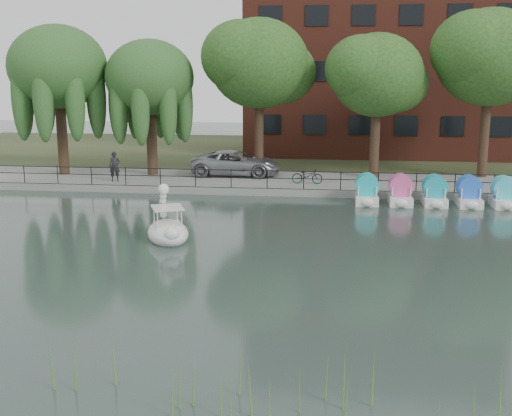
% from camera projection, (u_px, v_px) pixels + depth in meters
% --- Properties ---
extents(ground_plane, '(120.00, 120.00, 0.00)m').
position_uv_depth(ground_plane, '(228.00, 268.00, 22.40)').
color(ground_plane, '#3C4E4B').
extents(promenade, '(40.00, 6.00, 0.40)m').
position_uv_depth(promenade, '(272.00, 183.00, 37.88)').
color(promenade, gray).
rests_on(promenade, ground_plane).
extents(kerb, '(40.00, 0.25, 0.40)m').
position_uv_depth(kerb, '(267.00, 192.00, 35.01)').
color(kerb, gray).
rests_on(kerb, ground_plane).
extents(land_strip, '(60.00, 22.00, 0.36)m').
position_uv_depth(land_strip, '(288.00, 153.00, 51.46)').
color(land_strip, '#47512D').
rests_on(land_strip, ground_plane).
extents(railing, '(32.00, 0.05, 1.00)m').
position_uv_depth(railing, '(267.00, 174.00, 35.01)').
color(railing, black).
rests_on(railing, promenade).
extents(apartment_building, '(20.00, 10.07, 18.00)m').
position_uv_depth(apartment_building, '(382.00, 34.00, 48.64)').
color(apartment_building, '#4C1E16').
rests_on(apartment_building, land_strip).
extents(willow_left, '(5.88, 5.88, 9.01)m').
position_uv_depth(willow_left, '(58.00, 67.00, 38.45)').
color(willow_left, '#473323').
rests_on(willow_left, promenade).
extents(willow_mid, '(5.32, 5.32, 8.15)m').
position_uv_depth(willow_mid, '(150.00, 78.00, 38.42)').
color(willow_mid, '#473323').
rests_on(willow_mid, promenade).
extents(broadleaf_center, '(6.00, 6.00, 9.25)m').
position_uv_depth(broadleaf_center, '(259.00, 64.00, 38.46)').
color(broadleaf_center, '#473323').
rests_on(broadleaf_center, promenade).
extents(broadleaf_right, '(5.40, 5.40, 8.32)m').
position_uv_depth(broadleaf_right, '(377.00, 76.00, 37.30)').
color(broadleaf_right, '#473323').
rests_on(broadleaf_right, promenade).
extents(broadleaf_far, '(6.30, 6.30, 9.71)m').
position_uv_depth(broadleaf_far, '(490.00, 58.00, 37.29)').
color(broadleaf_far, '#473323').
rests_on(broadleaf_far, promenade).
extents(minivan, '(2.90, 6.28, 1.74)m').
position_uv_depth(minivan, '(236.00, 161.00, 39.02)').
color(minivan, gray).
rests_on(minivan, promenade).
extents(bicycle, '(0.66, 1.74, 1.00)m').
position_uv_depth(bicycle, '(307.00, 175.00, 36.36)').
color(bicycle, gray).
rests_on(bicycle, promenade).
extents(pedestrian, '(0.82, 0.66, 1.98)m').
position_uv_depth(pedestrian, '(115.00, 164.00, 37.01)').
color(pedestrian, black).
rests_on(pedestrian, promenade).
extents(swan_boat, '(2.50, 3.00, 2.18)m').
position_uv_depth(swan_boat, '(168.00, 228.00, 26.01)').
color(swan_boat, white).
rests_on(swan_boat, ground_plane).
extents(pedal_boat_row, '(11.35, 1.70, 1.40)m').
position_uv_depth(pedal_boat_row, '(469.00, 194.00, 32.37)').
color(pedal_boat_row, white).
rests_on(pedal_boat_row, ground_plane).
extents(reed_bank, '(24.00, 2.40, 1.20)m').
position_uv_depth(reed_bank, '(250.00, 388.00, 12.83)').
color(reed_bank, '#669938').
rests_on(reed_bank, ground_plane).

